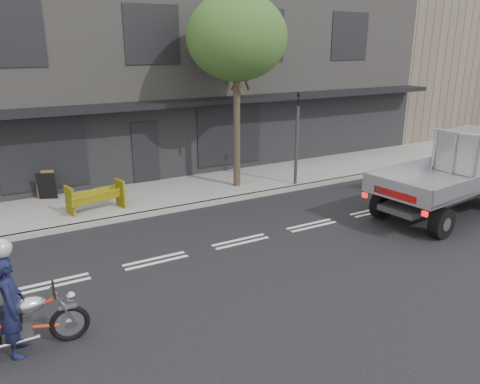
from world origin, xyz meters
name	(u,v)px	position (x,y,z in m)	size (l,w,h in m)	color
ground	(241,242)	(0.00, 0.00, 0.00)	(80.00, 80.00, 0.00)	black
sidewalk	(176,193)	(0.00, 4.70, 0.07)	(32.00, 3.20, 0.15)	gray
kerb	(194,206)	(0.00, 3.10, 0.07)	(32.00, 0.20, 0.15)	gray
building_main	(117,69)	(0.00, 11.30, 4.00)	(26.00, 10.00, 8.00)	slate
building_neighbour	(427,45)	(20.00, 11.30, 5.00)	(14.00, 10.00, 10.00)	brown
street_tree	(237,38)	(2.20, 4.20, 5.28)	(3.40, 3.40, 6.74)	#382B21
traffic_light_pole	(297,144)	(4.20, 3.35, 1.65)	(0.12, 0.12, 3.50)	#2D2D30
motorcycle	(24,321)	(-5.53, -2.26, 0.57)	(2.15, 0.63, 1.11)	black
rider	(11,306)	(-5.68, -2.26, 0.91)	(0.67, 0.44, 1.83)	#131634
flatbed_ute	(471,164)	(7.87, -1.09, 1.44)	(5.67, 2.86, 2.52)	black
construction_barrier	(98,199)	(-2.90, 3.73, 0.61)	(1.65, 0.66, 0.92)	yellow
sandwich_board	(47,186)	(-4.07, 5.85, 0.61)	(0.59, 0.39, 0.93)	black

